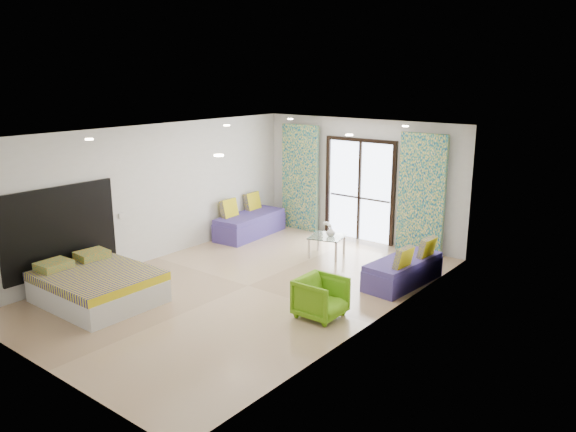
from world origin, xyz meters
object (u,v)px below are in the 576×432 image
Objects in this scene: daybed_left at (249,223)px; coffee_table at (327,238)px; bed at (97,286)px; daybed_right at (404,270)px; armchair at (321,296)px.

coffee_table is at bearing -8.21° from daybed_left.
bed is 2.31× the size of coffee_table.
daybed_right is (3.59, 3.83, -0.01)m from bed.
coffee_table is at bearing 31.54° from armchair.
daybed_right is 2.50× the size of armchair.
daybed_right reaches higher than coffee_table.
bed is 2.70× the size of armchair.
bed is 5.25m from daybed_right.
coffee_table is 2.97m from armchair.
coffee_table is at bearing 69.14° from bed.
bed is 3.69m from armchair.
daybed_right is 2.08m from armchair.
coffee_table is (-1.96, 0.45, 0.13)m from daybed_right.
bed is at bearing -110.86° from coffee_table.
daybed_left is 1.10× the size of daybed_right.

